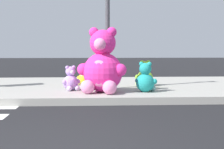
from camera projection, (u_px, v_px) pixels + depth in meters
sidewalk at (67, 88)px, 8.68m from camera, size 28.00×4.40×0.15m
sign_pole at (107, 15)px, 7.80m from camera, size 0.56×0.11×3.20m
plush_pink_large at (102, 66)px, 7.30m from camera, size 1.05×0.99×1.40m
plush_lime at (145, 76)px, 8.49m from camera, size 0.47×0.46×0.64m
plush_lavender at (71, 80)px, 7.65m from camera, size 0.40×0.40×0.56m
plush_yellow at (84, 77)px, 8.69m from camera, size 0.36×0.37×0.52m
plush_teal at (146, 80)px, 7.39m from camera, size 0.46×0.47×0.66m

